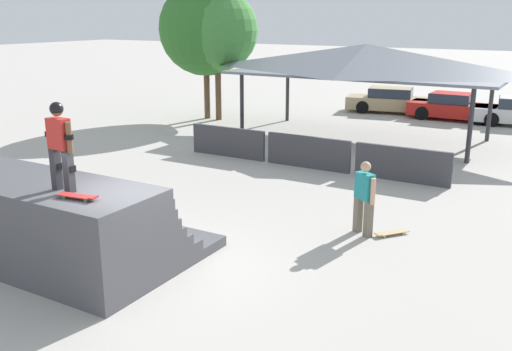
{
  "coord_description": "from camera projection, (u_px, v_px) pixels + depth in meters",
  "views": [
    {
      "loc": [
        6.79,
        -7.59,
        4.84
      ],
      "look_at": [
        -0.12,
        4.25,
        0.97
      ],
      "focal_mm": 40.0,
      "sensor_mm": 36.0,
      "label": 1
    }
  ],
  "objects": [
    {
      "name": "ground_plane",
      "position": [
        150.0,
        277.0,
        10.92
      ],
      "size": [
        160.0,
        160.0,
        0.0
      ],
      "primitive_type": "plane",
      "color": "#ADA8A0"
    },
    {
      "name": "quarter_pipe_ramp",
      "position": [
        46.0,
        222.0,
        11.6
      ],
      "size": [
        5.64,
        3.64,
        1.76
      ],
      "color": "#4C4C51",
      "rests_on": "ground"
    },
    {
      "name": "skater_on_deck",
      "position": [
        60.0,
        141.0,
        10.1
      ],
      "size": [
        0.69,
        0.24,
        1.62
      ],
      "rotation": [
        0.0,
        0.0,
        -0.04
      ],
      "color": "#2D2D33",
      "rests_on": "quarter_pipe_ramp"
    },
    {
      "name": "skateboard_on_deck",
      "position": [
        79.0,
        196.0,
        9.85
      ],
      "size": [
        0.78,
        0.31,
        0.09
      ],
      "rotation": [
        0.0,
        0.0,
        0.15
      ],
      "color": "green",
      "rests_on": "quarter_pipe_ramp"
    },
    {
      "name": "bystander_walking",
      "position": [
        364.0,
        194.0,
        12.81
      ],
      "size": [
        0.64,
        0.45,
        1.71
      ],
      "rotation": [
        0.0,
        0.0,
        2.59
      ],
      "color": "#6B6051",
      "rests_on": "ground"
    },
    {
      "name": "skateboard_on_ground",
      "position": [
        391.0,
        233.0,
        12.98
      ],
      "size": [
        0.68,
        0.79,
        0.09
      ],
      "rotation": [
        0.0,
        0.0,
        4.05
      ],
      "color": "silver",
      "rests_on": "ground"
    },
    {
      "name": "barrier_fence",
      "position": [
        308.0,
        152.0,
        18.58
      ],
      "size": [
        9.14,
        0.12,
        1.05
      ],
      "color": "#3D3D42",
      "rests_on": "ground"
    },
    {
      "name": "pavilion_shelter",
      "position": [
        366.0,
        60.0,
        22.35
      ],
      "size": [
        10.54,
        4.8,
        3.75
      ],
      "color": "#2D2D33",
      "rests_on": "ground"
    },
    {
      "name": "tree_beside_pavilion",
      "position": [
        206.0,
        29.0,
        26.56
      ],
      "size": [
        4.35,
        4.35,
        6.4
      ],
      "color": "brown",
      "rests_on": "ground"
    },
    {
      "name": "tree_far_back",
      "position": [
        217.0,
        30.0,
        26.22
      ],
      "size": [
        3.77,
        3.77,
        6.04
      ],
      "color": "brown",
      "rests_on": "ground"
    },
    {
      "name": "parked_car_tan",
      "position": [
        392.0,
        101.0,
        29.12
      ],
      "size": [
        4.77,
        2.45,
        1.27
      ],
      "rotation": [
        0.0,
        0.0,
        0.18
      ],
      "color": "tan",
      "rests_on": "ground"
    },
    {
      "name": "parked_car_red",
      "position": [
        453.0,
        107.0,
        27.16
      ],
      "size": [
        4.08,
        1.82,
        1.27
      ],
      "rotation": [
        0.0,
        0.0,
        -0.02
      ],
      "color": "red",
      "rests_on": "ground"
    }
  ]
}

